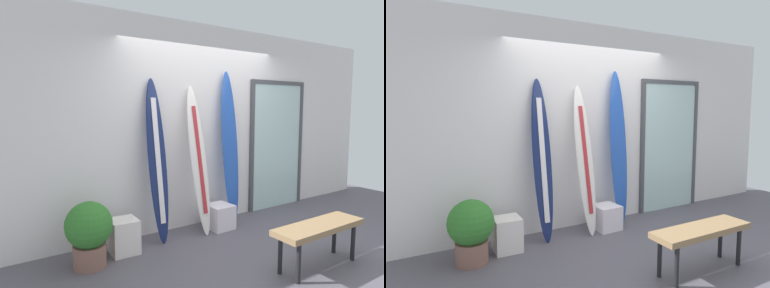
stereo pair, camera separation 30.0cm
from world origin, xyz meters
TOP-DOWN VIEW (x-y plane):
  - ground at (0.00, 0.00)m, footprint 8.00×8.00m
  - wall_back at (0.00, 1.30)m, footprint 7.20×0.20m
  - surfboard_navy at (-0.85, 0.97)m, footprint 0.26×0.42m
  - surfboard_ivory at (-0.26, 0.94)m, footprint 0.24×0.48m
  - surfboard_cobalt at (0.34, 1.02)m, footprint 0.28×0.29m
  - display_block_left at (0.04, 0.87)m, footprint 0.34×0.34m
  - display_block_center at (-1.35, 0.85)m, footprint 0.32×0.32m
  - glass_door at (1.48, 1.18)m, footprint 1.20×0.06m
  - potted_plant at (-1.78, 0.72)m, footprint 0.49×0.49m
  - bench at (0.21, -0.57)m, footprint 1.12×0.32m

SIDE VIEW (x-z plane):
  - ground at x=0.00m, z-range -0.04..0.00m
  - display_block_left at x=0.04m, z-range 0.00..0.33m
  - display_block_center at x=-1.35m, z-range 0.00..0.39m
  - potted_plant at x=-1.78m, z-range 0.04..0.73m
  - bench at x=0.21m, z-range 0.17..0.63m
  - surfboard_ivory at x=-0.26m, z-range 0.00..1.96m
  - surfboard_navy at x=-0.85m, z-range -0.02..2.01m
  - surfboard_cobalt at x=0.34m, z-range -0.02..2.16m
  - glass_door at x=1.48m, z-range 0.03..2.12m
  - wall_back at x=0.00m, z-range 0.00..2.80m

